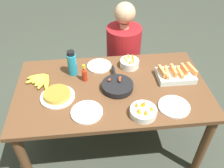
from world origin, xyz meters
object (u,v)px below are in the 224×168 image
object	(u,v)px
empty_plate_far_right	(87,112)
person_figure	(123,64)
melon_tray	(176,75)
empty_plate_far_left	(174,107)
banana_bunch	(41,80)
fruit_bowl_mango	(143,111)
hot_sauce_bottle	(84,74)
frittata_plate_center	(57,95)
fruit_bowl_citrus	(130,63)
water_bottle	(72,63)
skillet	(117,86)
empty_plate_near_front	(99,66)

from	to	relation	value
empty_plate_far_right	person_figure	distance (m)	1.03
melon_tray	empty_plate_far_left	size ratio (longest dim) A/B	1.36
banana_bunch	fruit_bowl_mango	world-z (taller)	fruit_bowl_mango
banana_bunch	hot_sauce_bottle	size ratio (longest dim) A/B	1.34
banana_bunch	frittata_plate_center	bearing A→B (deg)	-55.21
fruit_bowl_citrus	empty_plate_far_left	bearing A→B (deg)	-65.58
frittata_plate_center	empty_plate_far_right	size ratio (longest dim) A/B	1.14
water_bottle	skillet	bearing A→B (deg)	-33.27
melon_tray	skillet	world-z (taller)	melon_tray
water_bottle	hot_sauce_bottle	bearing A→B (deg)	-45.40
frittata_plate_center	empty_plate_near_front	size ratio (longest dim) A/B	1.22
empty_plate_far_left	fruit_bowl_citrus	world-z (taller)	fruit_bowl_citrus
empty_plate_far_right	water_bottle	xyz separation A→B (m)	(-0.10, 0.47, 0.10)
banana_bunch	water_bottle	bearing A→B (deg)	17.30
banana_bunch	fruit_bowl_mango	size ratio (longest dim) A/B	1.07
skillet	frittata_plate_center	size ratio (longest dim) A/B	1.43
fruit_bowl_citrus	fruit_bowl_mango	bearing A→B (deg)	-89.69
frittata_plate_center	empty_plate_far_right	world-z (taller)	frittata_plate_center
frittata_plate_center	water_bottle	distance (m)	0.32
skillet	person_figure	distance (m)	0.75
banana_bunch	empty_plate_far_right	size ratio (longest dim) A/B	0.89
frittata_plate_center	fruit_bowl_mango	bearing A→B (deg)	-21.31
water_bottle	hot_sauce_bottle	world-z (taller)	water_bottle
melon_tray	frittata_plate_center	bearing A→B (deg)	-171.82
water_bottle	melon_tray	bearing A→B (deg)	-9.99
frittata_plate_center	water_bottle	world-z (taller)	water_bottle
skillet	empty_plate_far_right	xyz separation A→B (m)	(-0.25, -0.24, -0.02)
empty_plate_far_right	hot_sauce_bottle	xyz separation A→B (m)	(-0.01, 0.37, 0.06)
melon_tray	fruit_bowl_mango	world-z (taller)	fruit_bowl_mango
fruit_bowl_citrus	person_figure	bearing A→B (deg)	89.00
skillet	empty_plate_near_front	bearing A→B (deg)	19.37
empty_plate_near_front	empty_plate_far_left	size ratio (longest dim) A/B	0.93
melon_tray	hot_sauce_bottle	distance (m)	0.75
empty_plate_far_left	empty_plate_far_right	xyz separation A→B (m)	(-0.63, 0.01, 0.00)
melon_tray	water_bottle	size ratio (longest dim) A/B	1.40
person_figure	empty_plate_far_right	bearing A→B (deg)	-113.34
fruit_bowl_mango	person_figure	xyz separation A→B (m)	(0.00, 0.97, -0.29)
fruit_bowl_citrus	skillet	bearing A→B (deg)	-116.85
melon_tray	hot_sauce_bottle	xyz separation A→B (m)	(-0.75, 0.05, 0.03)
empty_plate_near_front	water_bottle	xyz separation A→B (m)	(-0.23, -0.07, 0.10)
frittata_plate_center	empty_plate_far_right	xyz separation A→B (m)	(0.22, -0.18, -0.02)
banana_bunch	empty_plate_far_left	world-z (taller)	banana_bunch
fruit_bowl_citrus	person_figure	distance (m)	0.50
melon_tray	skillet	bearing A→B (deg)	-170.72
person_figure	frittata_plate_center	bearing A→B (deg)	-129.76
empty_plate_far_left	hot_sauce_bottle	distance (m)	0.74
melon_tray	empty_plate_far_left	world-z (taller)	melon_tray
empty_plate_far_left	water_bottle	bearing A→B (deg)	146.84
empty_plate_near_front	person_figure	distance (m)	0.53
banana_bunch	fruit_bowl_citrus	distance (m)	0.76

